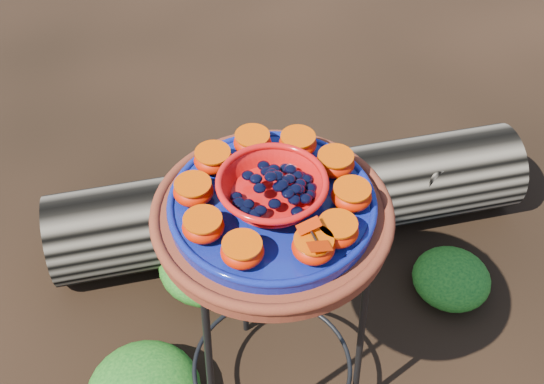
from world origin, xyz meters
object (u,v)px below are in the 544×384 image
object	(u,v)px
terracotta_saucer	(272,217)
cobalt_plate	(272,206)
plant_stand	(272,322)
driftwood_log	(291,201)
red_bowl	(272,191)

from	to	relation	value
terracotta_saucer	cobalt_plate	xyz separation A→B (m)	(0.00, 0.00, 0.03)
terracotta_saucer	plant_stand	bearing A→B (deg)	0.00
plant_stand	driftwood_log	distance (m)	0.63
red_bowl	plant_stand	bearing A→B (deg)	0.00
cobalt_plate	driftwood_log	distance (m)	0.85
plant_stand	cobalt_plate	world-z (taller)	cobalt_plate
plant_stand	red_bowl	size ratio (longest dim) A/B	3.54
cobalt_plate	driftwood_log	xyz separation A→B (m)	(0.26, 0.53, -0.61)
cobalt_plate	red_bowl	size ratio (longest dim) A/B	2.00
cobalt_plate	red_bowl	xyz separation A→B (m)	(0.00, 0.00, 0.04)
terracotta_saucer	driftwood_log	size ratio (longest dim) A/B	0.31
terracotta_saucer	red_bowl	bearing A→B (deg)	0.00
terracotta_saucer	cobalt_plate	world-z (taller)	cobalt_plate
terracotta_saucer	driftwood_log	xyz separation A→B (m)	(0.26, 0.53, -0.58)
red_bowl	terracotta_saucer	bearing A→B (deg)	0.00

